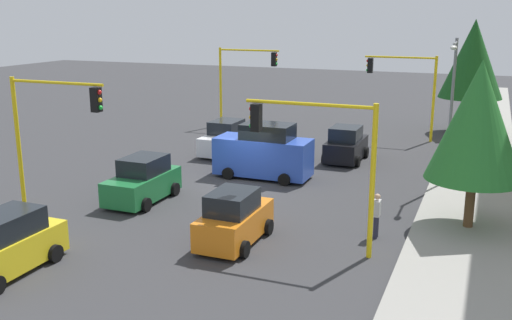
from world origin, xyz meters
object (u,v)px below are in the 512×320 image
(traffic_signal_far_left, at_px, (405,80))
(car_green, at_px, (143,181))
(car_yellow, at_px, (5,246))
(street_lamp_curbside, at_px, (452,97))
(tree_roadside_far, at_px, (473,59))
(delivery_van_blue, at_px, (264,153))
(tree_roadside_near, at_px, (477,121))
(traffic_signal_far_right, at_px, (243,72))
(traffic_signal_near_right, at_px, (50,118))
(car_orange, at_px, (234,219))
(car_black, at_px, (346,145))
(traffic_signal_near_left, at_px, (319,145))
(car_white, at_px, (225,139))
(pedestrian_crossing, at_px, (377,214))

(traffic_signal_far_left, xyz_separation_m, car_green, (17.52, -8.72, -3.00))
(traffic_signal_far_left, bearing_deg, car_yellow, -18.83)
(traffic_signal_far_left, distance_m, street_lamp_curbside, 10.98)
(tree_roadside_far, height_order, delivery_van_blue, tree_roadside_far)
(tree_roadside_near, xyz_separation_m, car_green, (1.52, -13.55, -3.34))
(traffic_signal_far_right, distance_m, traffic_signal_near_right, 20.00)
(car_orange, relative_size, car_black, 1.02)
(traffic_signal_near_left, height_order, car_white, traffic_signal_near_left)
(car_orange, height_order, pedestrian_crossing, car_orange)
(traffic_signal_near_right, height_order, car_black, traffic_signal_near_right)
(car_black, bearing_deg, car_yellow, -19.70)
(car_orange, xyz_separation_m, car_white, (-12.47, -6.12, 0.00))
(traffic_signal_far_left, xyz_separation_m, tree_roadside_far, (-4.00, 3.83, 1.18))
(traffic_signal_near_right, bearing_deg, delivery_van_blue, 142.12)
(traffic_signal_near_left, relative_size, street_lamp_curbside, 0.76)
(car_orange, xyz_separation_m, car_green, (-2.99, -5.75, 0.00))
(car_green, distance_m, car_white, 9.49)
(car_green, bearing_deg, car_white, -177.78)
(traffic_signal_near_right, distance_m, street_lamp_curbside, 17.72)
(car_yellow, relative_size, car_white, 1.04)
(traffic_signal_near_left, distance_m, tree_roadside_far, 24.34)
(street_lamp_curbside, bearing_deg, car_white, -100.55)
(street_lamp_curbside, relative_size, pedestrian_crossing, 4.12)
(traffic_signal_far_left, xyz_separation_m, car_white, (8.04, -9.08, -3.00))
(car_white, bearing_deg, pedestrian_crossing, 46.97)
(traffic_signal_near_left, distance_m, car_black, 13.41)
(traffic_signal_near_left, bearing_deg, tree_roadside_near, 129.43)
(traffic_signal_near_left, xyz_separation_m, tree_roadside_far, (-24.00, 3.86, 1.31))
(delivery_van_blue, distance_m, car_white, 5.61)
(traffic_signal_far_right, height_order, traffic_signal_near_right, traffic_signal_far_right)
(car_orange, height_order, car_white, same)
(tree_roadside_far, height_order, car_white, tree_roadside_far)
(traffic_signal_far_right, height_order, car_black, traffic_signal_far_right)
(traffic_signal_far_left, xyz_separation_m, pedestrian_crossing, (18.11, 1.70, -2.98))
(street_lamp_curbside, relative_size, tree_roadside_far, 0.91)
(traffic_signal_near_left, distance_m, car_white, 15.27)
(traffic_signal_far_left, xyz_separation_m, delivery_van_blue, (12.00, -5.12, -2.61))
(pedestrian_crossing, bearing_deg, traffic_signal_near_left, -42.50)
(traffic_signal_far_right, relative_size, traffic_signal_near_right, 1.03)
(tree_roadside_far, xyz_separation_m, delivery_van_blue, (16.00, -8.96, -3.79))
(tree_roadside_near, relative_size, delivery_van_blue, 1.35)
(traffic_signal_far_left, bearing_deg, car_orange, -8.22)
(street_lamp_curbside, relative_size, car_white, 1.76)
(car_yellow, distance_m, pedestrian_crossing, 12.78)
(traffic_signal_far_right, xyz_separation_m, car_black, (7.06, 9.28, -3.14))
(street_lamp_curbside, xyz_separation_m, tree_roadside_far, (-14.39, 0.30, 0.73))
(traffic_signal_near_right, relative_size, car_green, 1.42)
(car_orange, height_order, car_black, same)
(traffic_signal_near_left, height_order, pedestrian_crossing, traffic_signal_near_left)
(traffic_signal_far_left, distance_m, pedestrian_crossing, 18.43)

